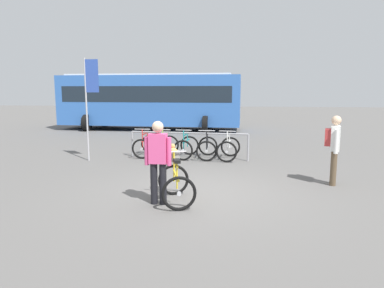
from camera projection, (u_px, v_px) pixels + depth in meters
The scene contains 12 objects.
ground_plane at pixel (198, 192), 7.72m from camera, with size 80.00×80.00×0.00m, color #605E5B.
bike_rack_rail at pixel (188, 138), 11.36m from camera, with size 3.89×0.42×0.88m.
racked_bike_red at pixel (146, 145), 11.87m from camera, with size 0.71×1.15×0.98m.
racked_bike_lime at pixel (166, 146), 11.74m from camera, with size 0.74×1.14×0.97m.
racked_bike_teal at pixel (186, 147), 11.60m from camera, with size 0.76×1.16×0.97m.
racked_bike_black at pixel (207, 147), 11.46m from camera, with size 0.67×1.12×0.98m.
racked_bike_white at pixel (229, 148), 11.33m from camera, with size 0.79×1.18×0.98m.
featured_bicycle at pixel (175, 177), 7.08m from camera, with size 0.91×1.25×1.09m.
person_with_featured_bike at pixel (158, 159), 6.79m from camera, with size 0.53×0.22×1.64m.
pedestrian_with_backpack at pixel (334, 146), 8.20m from camera, with size 0.40×0.51×1.64m.
bus_distant at pixel (150, 99), 19.63m from camera, with size 10.09×3.67×3.08m.
banner_flag at pixel (90, 90), 10.82m from camera, with size 0.45×0.05×3.20m.
Camera 1 is at (0.65, -7.44, 2.23)m, focal length 32.82 mm.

